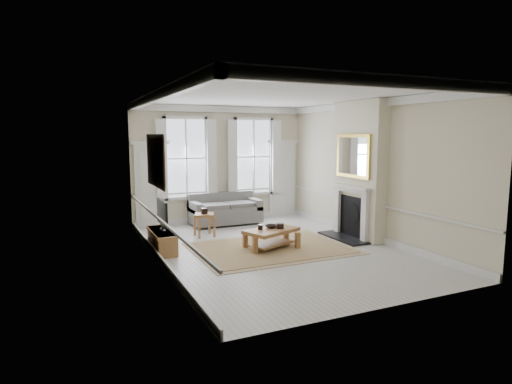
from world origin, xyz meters
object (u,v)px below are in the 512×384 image
side_table (204,218)px  coffee_table (271,232)px  tv_stand (162,241)px  sofa (225,211)px

side_table → coffee_table: side_table is taller
side_table → tv_stand: size_ratio=0.47×
sofa → coffee_table: sofa is taller
side_table → tv_stand: (-1.28, -0.95, -0.24)m
sofa → coffee_table: size_ratio=1.43×
sofa → side_table: bearing=-129.3°
sofa → side_table: 1.57m
coffee_table → sofa: bearing=69.2°
coffee_table → side_table: bearing=98.4°
sofa → coffee_table: (0.02, -3.00, 0.00)m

